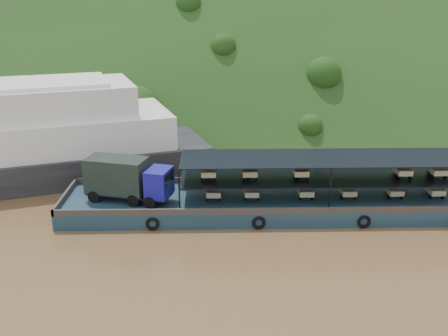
{
  "coord_description": "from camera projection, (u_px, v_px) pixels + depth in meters",
  "views": [
    {
      "loc": [
        -2.93,
        -36.14,
        16.79
      ],
      "look_at": [
        -2.0,
        3.0,
        3.2
      ],
      "focal_mm": 40.0,
      "sensor_mm": 36.0,
      "label": 1
    }
  ],
  "objects": [
    {
      "name": "ground",
      "position": [
        250.0,
        218.0,
        39.7
      ],
      "size": [
        160.0,
        160.0,
        0.0
      ],
      "primitive_type": "plane",
      "color": "brown",
      "rests_on": "ground"
    },
    {
      "name": "hillside",
      "position": [
        232.0,
        115.0,
        73.7
      ],
      "size": [
        140.0,
        39.6,
        39.6
      ],
      "primitive_type": "cube",
      "rotation": [
        0.79,
        0.0,
        0.0
      ],
      "color": "#163613",
      "rests_on": "ground"
    },
    {
      "name": "cargo_barge",
      "position": [
        266.0,
        198.0,
        40.71
      ],
      "size": [
        35.0,
        7.18,
        4.67
      ],
      "color": "#122B3F",
      "rests_on": "ground"
    }
  ]
}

